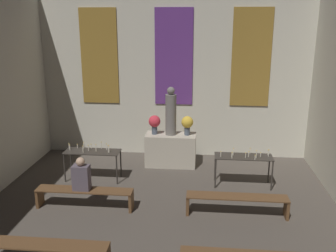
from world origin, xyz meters
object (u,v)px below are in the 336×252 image
Objects in this scene: statue at (171,113)px; pew_third_left at (45,250)px; flower_vase_left at (155,122)px; pew_back_right at (237,201)px; candle_rack_left at (92,154)px; candle_rack_right at (243,159)px; pew_back_left at (85,194)px; altar at (171,150)px; flower_vase_right at (187,123)px; person_seated at (81,176)px.

pew_third_left is at bearing -108.89° from statue.
flower_vase_left is 0.25× the size of pew_back_right.
candle_rack_right reaches higher than candle_rack_left.
altar is at bearing 58.95° from pew_back_left.
flower_vase_left is at bearing 66.51° from pew_back_left.
statue is 0.63× the size of pew_back_right.
pew_third_left is at bearing -147.75° from pew_back_right.
pew_third_left is 1.00× the size of pew_back_right.
flower_vase_right is 5.30m from pew_third_left.
pew_back_left is 1.00× the size of pew_back_right.
pew_third_left is 3.87m from pew_back_right.
candle_rack_right is at bearing -32.32° from statue.
person_seated is at bearing -157.04° from candle_rack_right.
person_seated is (0.21, -1.52, 0.07)m from candle_rack_left.
altar is 2.62× the size of flower_vase_left.
person_seated reaches higher than altar.
candle_rack_left is 3.61m from pew_third_left.
candle_rack_right is (1.90, -1.20, 0.23)m from altar.
statue is 1.82× the size of person_seated.
flower_vase_right is at bearing 0.00° from flower_vase_left.
flower_vase_left and flower_vase_right have the same top height.
altar is 0.66× the size of pew_back_right.
statue is 0.54m from flower_vase_left.
pew_third_left and pew_back_right have the same top height.
flower_vase_right reaches higher than pew_back_right.
person_seated is at bearing -121.77° from altar.
altar is 5.06m from pew_third_left.
pew_back_right is (-0.26, -1.52, -0.36)m from candle_rack_right.
candle_rack_right is 1.58m from pew_back_right.
pew_back_left is at bearing -80.31° from candle_rack_left.
flower_vase_left reaches higher than person_seated.
candle_rack_right is (2.35, -1.20, -0.55)m from flower_vase_left.
flower_vase_left is at bearing 180.00° from statue.
candle_rack_right reaches higher than pew_back_right.
candle_rack_left is at bearing 97.97° from person_seated.
altar is 3.18m from pew_back_left.
pew_back_left and pew_back_right have the same top height.
altar is at bearing 32.27° from candle_rack_left.
candle_rack_left is 1.91× the size of person_seated.
pew_third_left and pew_back_left have the same top height.
pew_third_left is 1.00× the size of pew_back_left.
flower_vase_left is 0.25× the size of pew_back_left.
pew_back_left is at bearing -156.77° from candle_rack_right.
person_seated reaches higher than candle_rack_right.
pew_back_right is (1.64, -2.72, -1.20)m from statue.
flower_vase_left is at bearing 65.68° from person_seated.
statue is at bearing 32.27° from candle_rack_left.
person_seated is at bearing 180.00° from pew_back_right.
statue is at bearing 71.11° from pew_third_left.
statue is at bearing 58.23° from person_seated.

